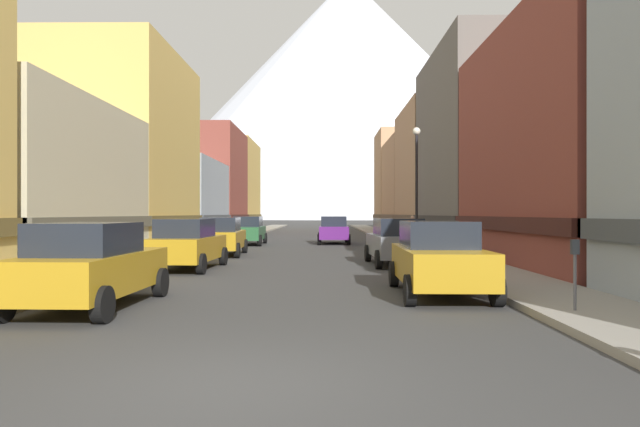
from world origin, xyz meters
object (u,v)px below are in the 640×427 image
at_px(car_driving_0, 334,230).
at_px(parking_meter_near, 575,264).
at_px(pedestrian_1, 413,231).
at_px(potted_plant_0, 75,259).
at_px(car_left_0, 90,265).
at_px(car_left_2, 221,236).
at_px(car_left_3, 248,230).
at_px(potted_plant_1, 51,257).
at_px(car_right_0, 439,258).
at_px(car_left_1, 187,244).
at_px(car_right_1, 397,241).
at_px(streetlamp_right, 417,170).

relative_size(car_driving_0, parking_meter_near, 3.31).
bearing_deg(pedestrian_1, potted_plant_0, -130.30).
relative_size(parking_meter_near, potted_plant_0, 1.79).
height_order(car_driving_0, parking_meter_near, car_driving_0).
relative_size(car_left_0, parking_meter_near, 3.34).
bearing_deg(car_left_2, car_left_3, 90.02).
relative_size(car_left_2, car_left_3, 1.01).
xyz_separation_m(potted_plant_1, pedestrian_1, (13.25, 17.25, 0.23)).
distance_m(car_right_0, potted_plant_1, 11.18).
bearing_deg(car_left_1, potted_plant_1, -133.96).
bearing_deg(car_left_3, car_right_1, -61.59).
bearing_deg(car_driving_0, potted_plant_0, -114.57).
xyz_separation_m(potted_plant_0, streetlamp_right, (12.35, 8.52, 3.48)).
relative_size(car_left_1, car_right_1, 1.00).
height_order(parking_meter_near, potted_plant_1, parking_meter_near).
distance_m(car_right_1, pedestrian_1, 12.37).
height_order(car_left_3, car_right_1, same).
bearing_deg(parking_meter_near, car_left_1, 135.93).
bearing_deg(parking_meter_near, car_driving_0, 98.95).
distance_m(potted_plant_0, streetlamp_right, 15.40).
bearing_deg(streetlamp_right, potted_plant_0, -145.40).
distance_m(car_driving_0, streetlamp_right, 11.38).
height_order(car_left_0, parking_meter_near, car_left_0).
height_order(car_left_1, streetlamp_right, streetlamp_right).
relative_size(car_left_1, pedestrian_1, 2.64).
xyz_separation_m(car_left_0, car_left_1, (-0.00, 8.23, 0.00)).
xyz_separation_m(parking_meter_near, streetlamp_right, (-0.40, 16.07, 2.97)).
bearing_deg(car_left_3, potted_plant_0, -100.33).
distance_m(car_left_2, car_right_1, 9.01).
relative_size(car_left_0, car_left_3, 1.01).
height_order(car_right_0, car_right_1, same).
bearing_deg(streetlamp_right, pedestrian_1, 82.78).
height_order(car_left_1, car_left_3, same).
height_order(parking_meter_near, potted_plant_0, parking_meter_near).
relative_size(car_right_1, car_driving_0, 1.02).
height_order(potted_plant_1, streetlamp_right, streetlamp_right).
xyz_separation_m(car_left_1, car_left_2, (0.00, 6.64, 0.00)).
bearing_deg(car_right_1, car_left_2, 147.53).
relative_size(potted_plant_1, pedestrian_1, 0.61).
bearing_deg(car_left_2, car_left_1, -90.04).
relative_size(potted_plant_1, streetlamp_right, 0.18).
height_order(car_left_0, car_left_2, same).
bearing_deg(potted_plant_0, streetlamp_right, 34.60).
height_order(car_right_0, pedestrian_1, pedestrian_1).
xyz_separation_m(car_left_3, pedestrian_1, (10.05, -1.94, 0.03)).
xyz_separation_m(parking_meter_near, pedestrian_1, (0.50, 23.18, -0.08)).
distance_m(car_right_1, car_driving_0, 15.46).
bearing_deg(car_right_1, car_driving_0, 98.19).
xyz_separation_m(car_left_1, car_left_3, (0.00, 15.86, 0.00)).
height_order(car_left_2, car_driving_0, same).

